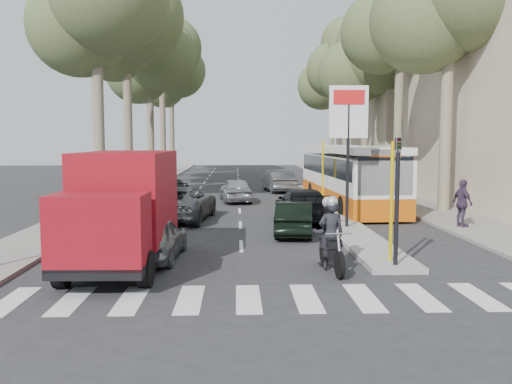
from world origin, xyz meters
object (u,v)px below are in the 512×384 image
at_px(silver_hatchback, 154,238).
at_px(red_truck, 123,207).
at_px(motorcycle, 329,235).
at_px(city_bus, 348,175).
at_px(dark_hatchback, 294,218).

xyz_separation_m(silver_hatchback, red_truck, (-0.70, -0.81, 1.03)).
bearing_deg(motorcycle, city_bus, 72.03).
distance_m(red_truck, city_bus, 16.02).
bearing_deg(dark_hatchback, city_bus, -106.71).
bearing_deg(red_truck, silver_hatchback, 50.37).
distance_m(silver_hatchback, red_truck, 1.49).
relative_size(red_truck, city_bus, 0.49).
distance_m(red_truck, motorcycle, 5.75).
height_order(dark_hatchback, red_truck, red_truck).
height_order(red_truck, motorcycle, red_truck).
bearing_deg(city_bus, silver_hatchback, -126.52).
relative_size(red_truck, motorcycle, 2.51).
bearing_deg(dark_hatchback, motorcycle, 101.50).
bearing_deg(silver_hatchback, motorcycle, 169.12).
xyz_separation_m(red_truck, city_bus, (9.03, 13.23, 0.02)).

